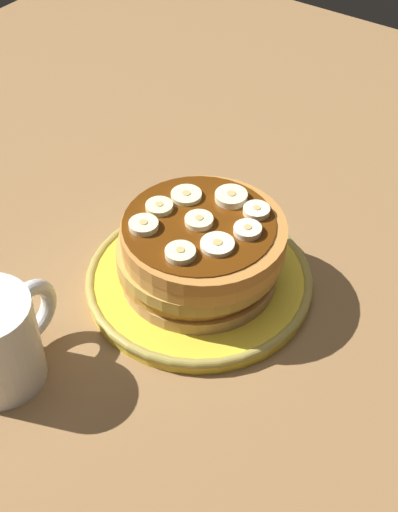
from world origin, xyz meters
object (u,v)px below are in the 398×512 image
object	(u,v)px
banana_slice_4	(180,253)
banana_slice_5	(186,196)
banana_slice_7	(248,230)
banana_slice_8	(217,245)
banana_slice_1	(159,207)
banana_slice_0	(203,221)
banana_slice_3	(256,211)
banana_slice_2	(231,197)
pancake_stack	(199,250)
banana_slice_6	(144,226)
plate	(199,280)

from	to	relation	value
banana_slice_4	banana_slice_5	xyz separation A→B (cm)	(7.51, 4.81, -0.10)
banana_slice_4	banana_slice_5	world-z (taller)	banana_slice_4
banana_slice_7	banana_slice_8	xyz separation A→B (cm)	(-3.39, 1.25, -0.08)
banana_slice_1	banana_slice_7	world-z (taller)	same
banana_slice_0	banana_slice_3	bearing A→B (deg)	-38.91
banana_slice_0	banana_slice_2	xyz separation A→B (cm)	(4.73, -0.25, 0.09)
pancake_stack	banana_slice_3	bearing A→B (deg)	-39.70
banana_slice_1	banana_slice_3	distance (cm)	9.87
banana_slice_0	banana_slice_4	size ratio (longest dim) A/B	0.97
banana_slice_2	banana_slice_5	world-z (taller)	banana_slice_2
banana_slice_6	banana_slice_8	world-z (taller)	banana_slice_6
banana_slice_2	banana_slice_1	bearing A→B (deg)	136.89
banana_slice_0	banana_slice_5	bearing A→B (deg)	57.48
banana_slice_1	banana_slice_4	world-z (taller)	banana_slice_4
banana_slice_5	banana_slice_8	size ratio (longest dim) A/B	0.97
banana_slice_1	banana_slice_6	world-z (taller)	banana_slice_6
banana_slice_2	banana_slice_4	distance (cm)	9.85
banana_slice_2	plate	bearing A→B (deg)	173.50
banana_slice_3	banana_slice_4	distance (cm)	9.82
banana_slice_1	pancake_stack	bearing A→B (deg)	-83.17
banana_slice_4	banana_slice_8	distance (cm)	3.75
banana_slice_3	banana_slice_5	distance (cm)	7.60
pancake_stack	banana_slice_3	world-z (taller)	banana_slice_3
banana_slice_2	banana_slice_3	world-z (taller)	banana_slice_2
banana_slice_1	banana_slice_2	distance (cm)	7.51
plate	banana_slice_8	world-z (taller)	banana_slice_8
banana_slice_4	banana_slice_6	bearing A→B (deg)	78.22
banana_slice_8	banana_slice_7	bearing A→B (deg)	-20.23
banana_slice_3	banana_slice_4	size ratio (longest dim) A/B	0.93
banana_slice_6	banana_slice_7	world-z (taller)	same
pancake_stack	banana_slice_0	bearing A→B (deg)	-53.30
banana_slice_5	banana_slice_3	bearing A→B (deg)	-74.90
plate	banana_slice_3	xyz separation A→B (cm)	(4.59, -3.85, 8.30)
banana_slice_2	banana_slice_8	world-z (taller)	banana_slice_2
pancake_stack	banana_slice_8	world-z (taller)	banana_slice_8
banana_slice_4	banana_slice_6	size ratio (longest dim) A/B	1.00
banana_slice_8	banana_slice_1	bearing A→B (deg)	81.04
banana_slice_5	banana_slice_8	xyz separation A→B (cm)	(-4.43, -6.96, 0.01)
banana_slice_6	banana_slice_7	size ratio (longest dim) A/B	1.06
banana_slice_3	plate	bearing A→B (deg)	139.96
banana_slice_3	banana_slice_7	size ratio (longest dim) A/B	0.98
banana_slice_4	banana_slice_0	bearing A→B (deg)	11.38
banana_slice_2	banana_slice_7	bearing A→B (deg)	-128.86
pancake_stack	banana_slice_8	distance (cm)	5.52
banana_slice_0	banana_slice_7	xyz separation A→B (cm)	(1.37, -4.42, 0.03)
banana_slice_5	banana_slice_1	bearing A→B (deg)	161.05
banana_slice_1	banana_slice_8	size ratio (longest dim) A/B	0.85
pancake_stack	banana_slice_7	xyz separation A→B (cm)	(1.57, -4.68, 4.00)
banana_slice_0	banana_slice_1	size ratio (longest dim) A/B	1.02
banana_slice_0	banana_slice_6	distance (cm)	5.87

